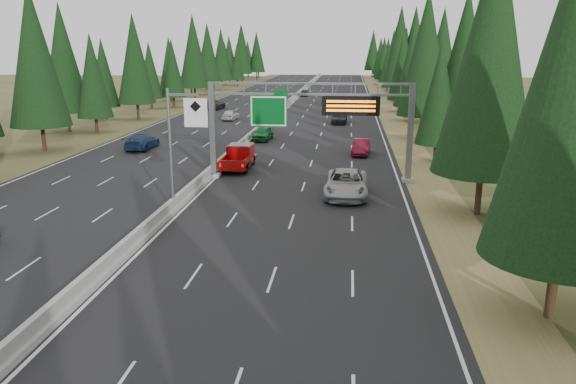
% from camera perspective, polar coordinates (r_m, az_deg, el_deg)
% --- Properties ---
extents(road, '(32.00, 260.00, 0.08)m').
position_cam_1_polar(road, '(90.93, -1.04, 7.89)').
color(road, black).
rests_on(road, ground).
extents(shoulder_right, '(3.60, 260.00, 0.06)m').
position_cam_1_polar(shoulder_right, '(90.44, 10.32, 7.62)').
color(shoulder_right, olive).
rests_on(shoulder_right, ground).
extents(shoulder_left, '(3.60, 260.00, 0.06)m').
position_cam_1_polar(shoulder_left, '(94.81, -11.87, 7.85)').
color(shoulder_left, '#41411E').
rests_on(shoulder_left, ground).
extents(median_barrier, '(0.70, 260.00, 0.85)m').
position_cam_1_polar(median_barrier, '(90.88, -1.04, 8.12)').
color(median_barrier, gray).
rests_on(median_barrier, road).
extents(sign_gantry, '(16.75, 0.98, 7.80)m').
position_cam_1_polar(sign_gantry, '(44.86, 3.04, 7.71)').
color(sign_gantry, slate).
rests_on(sign_gantry, road).
extents(hov_sign_pole, '(2.80, 0.50, 8.00)m').
position_cam_1_polar(hov_sign_pole, '(36.68, -11.04, 5.06)').
color(hov_sign_pole, slate).
rests_on(hov_sign_pole, road).
extents(tree_row_right, '(11.85, 241.81, 18.99)m').
position_cam_1_polar(tree_row_right, '(67.44, 15.72, 13.09)').
color(tree_row_right, black).
rests_on(tree_row_right, ground).
extents(tree_row_left, '(11.30, 243.91, 18.98)m').
position_cam_1_polar(tree_row_left, '(77.01, -19.77, 12.58)').
color(tree_row_left, black).
rests_on(tree_row_left, ground).
extents(silver_minivan, '(3.18, 6.68, 1.84)m').
position_cam_1_polar(silver_minivan, '(40.81, 5.94, 0.87)').
color(silver_minivan, '#9E9EA2').
rests_on(silver_minivan, road).
extents(red_pickup, '(2.23, 6.25, 2.04)m').
position_cam_1_polar(red_pickup, '(50.31, -4.94, 3.74)').
color(red_pickup, black).
rests_on(red_pickup, road).
extents(car_ahead_green, '(2.18, 4.76, 1.58)m').
position_cam_1_polar(car_ahead_green, '(65.39, -2.57, 5.99)').
color(car_ahead_green, '#16642B').
rests_on(car_ahead_green, road).
extents(car_ahead_dkred, '(2.04, 4.78, 1.53)m').
position_cam_1_polar(car_ahead_dkred, '(56.89, 7.44, 4.56)').
color(car_ahead_dkred, maroon).
rests_on(car_ahead_dkred, road).
extents(car_ahead_dkgrey, '(2.29, 5.23, 1.49)m').
position_cam_1_polar(car_ahead_dkgrey, '(80.22, 5.23, 7.50)').
color(car_ahead_dkgrey, black).
rests_on(car_ahead_dkgrey, road).
extents(car_ahead_white, '(3.23, 6.16, 1.65)m').
position_cam_1_polar(car_ahead_white, '(107.47, 4.40, 9.35)').
color(car_ahead_white, white).
rests_on(car_ahead_white, road).
extents(car_ahead_far, '(1.90, 4.29, 1.44)m').
position_cam_1_polar(car_ahead_far, '(124.67, 1.67, 10.05)').
color(car_ahead_far, black).
rests_on(car_ahead_far, road).
extents(car_onc_blue, '(2.35, 5.65, 1.63)m').
position_cam_1_polar(car_onc_blue, '(61.35, -14.62, 4.98)').
color(car_onc_blue, navy).
rests_on(car_onc_blue, road).
extents(car_onc_white, '(2.04, 4.55, 1.52)m').
position_cam_1_polar(car_onc_white, '(83.93, -5.86, 7.81)').
color(car_onc_white, '#B8B8B8').
rests_on(car_onc_white, road).
extents(car_onc_far, '(3.10, 5.93, 1.59)m').
position_cam_1_polar(car_onc_far, '(98.93, -7.47, 8.80)').
color(car_onc_far, black).
rests_on(car_onc_far, road).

